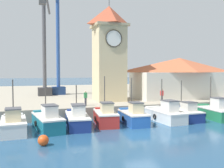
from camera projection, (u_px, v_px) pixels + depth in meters
The scene contains 17 objects.
ground_plane at pixel (142, 135), 20.34m from camera, with size 300.00×300.00×0.00m, color navy.
quay_wharf at pixel (78, 95), 46.59m from camera, with size 120.00×40.00×1.24m, color #A89E89.
fishing_boat_left_outer at pixel (13, 124), 21.01m from camera, with size 2.16×4.70×4.31m.
fishing_boat_left_inner at pixel (48, 121), 22.23m from camera, with size 2.56×5.37×3.86m.
fishing_boat_mid_left at pixel (77, 119), 23.27m from camera, with size 2.25×5.36×3.72m.
fishing_boat_center at pixel (106, 117), 24.21m from camera, with size 2.26×4.35×4.50m.
fishing_boat_mid_right at pixel (133, 116), 24.59m from camera, with size 1.99×4.34×4.33m.
fishing_boat_right_inner at pixel (165, 114), 25.94m from camera, with size 2.27×5.14×4.18m.
fishing_boat_right_outer at pixel (184, 113), 26.70m from camera, with size 2.04×4.47×3.99m.
fishing_boat_far_right at pixel (214, 112), 27.19m from camera, with size 2.05×4.78×4.39m.
clock_tower at pixel (109, 51), 32.51m from camera, with size 4.03×4.03×13.32m.
warehouse_right at pixel (179, 77), 36.10m from camera, with size 12.95×6.07×5.50m.
port_crane_near at pixel (58, 42), 40.83m from camera, with size 4.77×8.55×20.68m.
port_crane_far at pixel (45, 53), 39.23m from camera, with size 2.64×9.70×17.30m.
mooring_buoy at pixel (43, 140), 17.57m from camera, with size 0.74×0.74×0.74m, color #E54C19.
dock_worker_near_tower at pixel (162, 96), 30.73m from camera, with size 0.34×0.22×1.62m.
dock_worker_along_quay at pixel (86, 98), 28.16m from camera, with size 0.34×0.22×1.62m.
Camera 1 is at (-8.42, -18.39, 5.10)m, focal length 42.00 mm.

